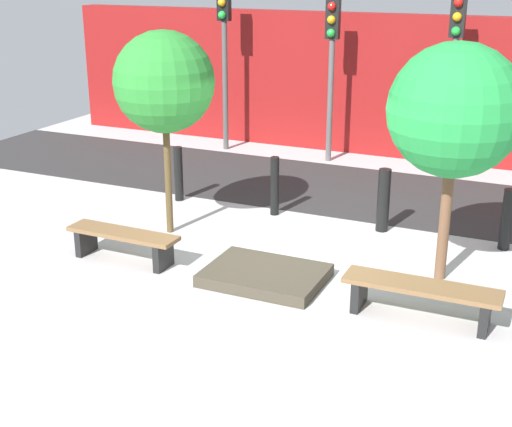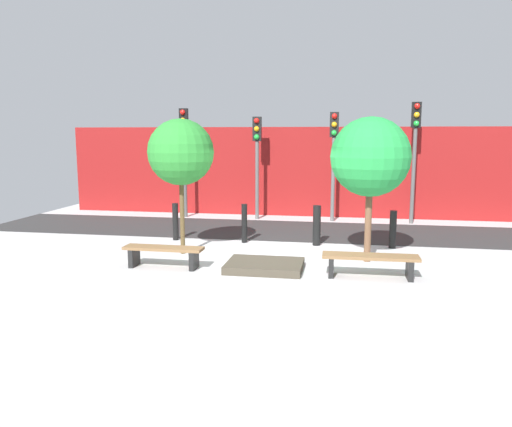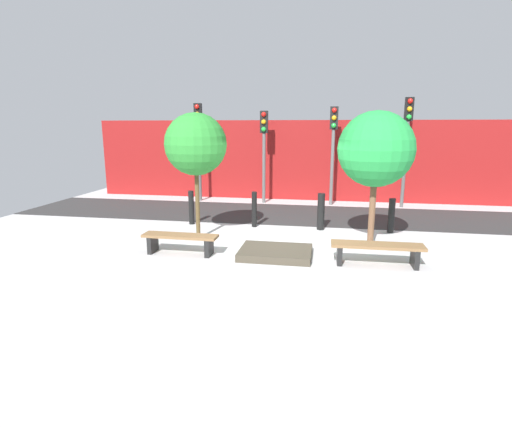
% 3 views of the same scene
% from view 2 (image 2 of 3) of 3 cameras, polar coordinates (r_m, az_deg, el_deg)
% --- Properties ---
extents(ground_plane, '(18.00, 18.00, 0.00)m').
position_cam_2_polar(ground_plane, '(10.99, 1.47, -5.63)').
color(ground_plane, '#B7B7B7').
extents(road_strip, '(18.00, 3.13, 0.01)m').
position_cam_2_polar(road_strip, '(14.62, 3.65, -1.94)').
color(road_strip, '#2E2E2E').
rests_on(road_strip, ground).
extents(building_facade, '(16.20, 0.50, 3.03)m').
position_cam_2_polar(building_facade, '(17.32, 4.78, 4.80)').
color(building_facade, maroon).
rests_on(building_facade, ground).
extents(bench_left, '(1.70, 0.42, 0.45)m').
position_cam_2_polar(bench_left, '(10.70, -10.52, -4.43)').
color(bench_left, black).
rests_on(bench_left, ground).
extents(bench_right, '(1.87, 0.47, 0.45)m').
position_cam_2_polar(bench_right, '(10.05, 12.92, -5.32)').
color(bench_right, black).
rests_on(bench_right, ground).
extents(planter_bed, '(1.57, 1.16, 0.16)m').
position_cam_2_polar(planter_bed, '(10.41, 1.00, -6.00)').
color(planter_bed, '#423C30').
rests_on(planter_bed, ground).
extents(tree_behind_left_bench, '(1.52, 1.52, 3.14)m').
position_cam_2_polar(tree_behind_left_bench, '(11.62, -8.60, 6.91)').
color(tree_behind_left_bench, brown).
rests_on(tree_behind_left_bench, ground).
extents(tree_behind_right_bench, '(1.72, 1.72, 3.16)m').
position_cam_2_polar(tree_behind_right_bench, '(11.04, 12.95, 6.27)').
color(tree_behind_right_bench, brown).
rests_on(tree_behind_right_bench, ground).
extents(bollard_far_left, '(0.16, 0.16, 0.99)m').
position_cam_2_polar(bollard_far_left, '(13.39, -9.19, -0.93)').
color(bollard_far_left, black).
rests_on(bollard_far_left, ground).
extents(bollard_left, '(0.15, 0.15, 1.01)m').
position_cam_2_polar(bollard_left, '(12.91, -1.34, -1.13)').
color(bollard_left, black).
rests_on(bollard_left, ground).
extents(bollard_center, '(0.20, 0.20, 1.02)m').
position_cam_2_polar(bollard_center, '(12.68, 6.96, -1.36)').
color(bollard_center, black).
rests_on(bollard_center, ground).
extents(bollard_right, '(0.17, 0.17, 0.94)m').
position_cam_2_polar(bollard_right, '(12.73, 15.37, -1.77)').
color(bollard_right, black).
rests_on(bollard_right, ground).
extents(traffic_light_west, '(0.28, 0.27, 3.63)m').
position_cam_2_polar(traffic_light_west, '(16.96, -8.22, 8.02)').
color(traffic_light_west, '#4E4E4E').
rests_on(traffic_light_west, ground).
extents(traffic_light_mid_west, '(0.28, 0.27, 3.35)m').
position_cam_2_polar(traffic_light_mid_west, '(16.37, 0.12, 7.43)').
color(traffic_light_mid_west, '#585858').
rests_on(traffic_light_mid_west, ground).
extents(traffic_light_mid_east, '(0.28, 0.27, 3.48)m').
position_cam_2_polar(traffic_light_mid_east, '(16.13, 8.88, 7.60)').
color(traffic_light_mid_east, '#5D5D5D').
rests_on(traffic_light_mid_east, ground).
extents(traffic_light_east, '(0.28, 0.27, 3.76)m').
position_cam_2_polar(traffic_light_east, '(16.26, 17.72, 7.94)').
color(traffic_light_east, '#525252').
rests_on(traffic_light_east, ground).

